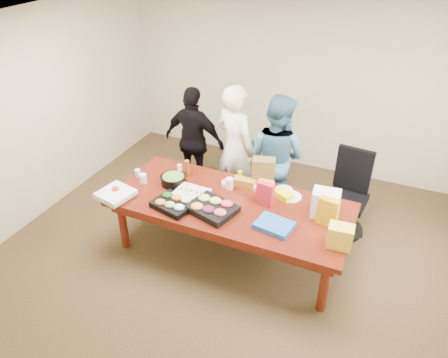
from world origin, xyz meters
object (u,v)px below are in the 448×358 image
at_px(conference_table, 230,228).
at_px(office_chair, 347,197).
at_px(salad_bowl, 173,180).
at_px(person_center, 235,148).
at_px(person_right, 276,157).
at_px(sheet_cake, 192,194).

height_order(conference_table, office_chair, office_chair).
relative_size(conference_table, office_chair, 2.58).
bearing_deg(salad_bowl, office_chair, 23.63).
height_order(person_center, person_right, person_center).
bearing_deg(conference_table, salad_bowl, 173.58).
xyz_separation_m(conference_table, person_right, (0.21, 1.04, 0.49)).
bearing_deg(conference_table, sheet_cake, -172.10).
height_order(office_chair, sheet_cake, office_chair).
height_order(conference_table, person_right, person_right).
relative_size(office_chair, person_center, 0.61).
height_order(conference_table, salad_bowl, salad_bowl).
bearing_deg(office_chair, conference_table, -134.71).
height_order(office_chair, person_center, person_center).
height_order(office_chair, person_right, person_right).
relative_size(conference_table, person_right, 1.61).
xyz_separation_m(person_right, salad_bowl, (-1.02, -0.95, -0.07)).
distance_m(person_right, salad_bowl, 1.39).
relative_size(person_right, salad_bowl, 5.42).
relative_size(office_chair, salad_bowl, 3.39).
height_order(person_right, sheet_cake, person_right).
bearing_deg(person_right, person_center, 17.85).
height_order(person_center, sheet_cake, person_center).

